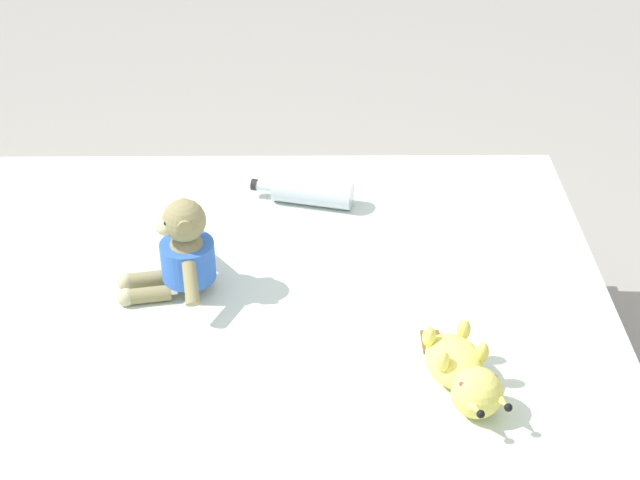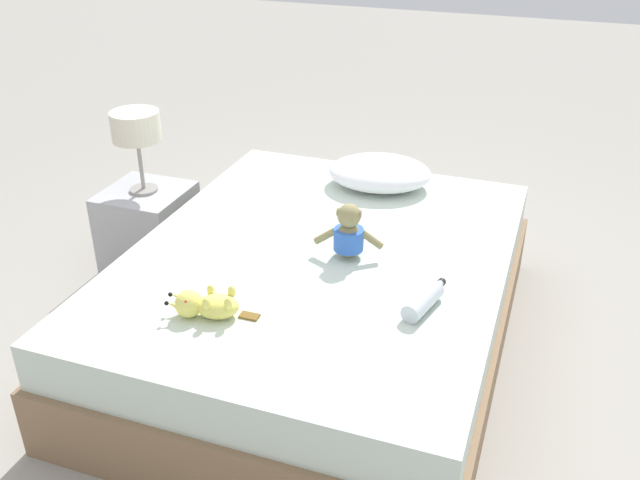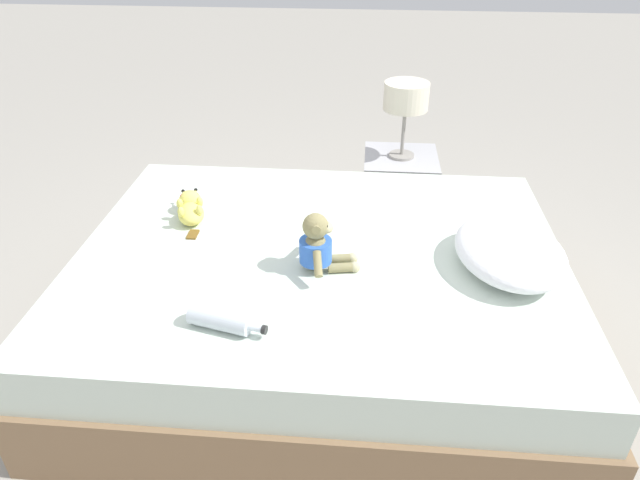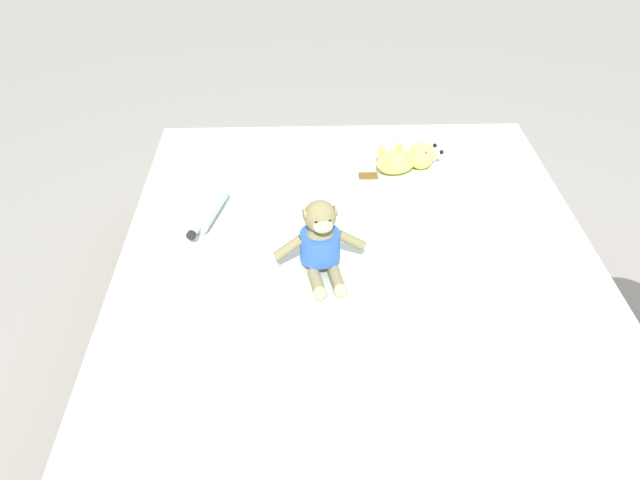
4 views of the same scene
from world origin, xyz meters
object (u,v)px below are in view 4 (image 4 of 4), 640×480
Objects in this scene: bed at (358,324)px; plush_monkey at (321,243)px; glass_bottle at (208,209)px; plush_yellow_creature at (407,159)px; pillow at (363,450)px.

bed is 6.89× the size of plush_monkey.
bed is 0.63m from glass_bottle.
plush_yellow_creature reaches higher than glass_bottle.
plush_monkey is at bearing 2.29° from bed.
plush_monkey is (0.12, 0.00, 0.34)m from bed.
pillow is (0.05, 0.72, 0.31)m from bed.
plush_yellow_creature is 0.77m from glass_bottle.
pillow reaches higher than bed.
plush_yellow_creature is (-0.34, -0.59, -0.05)m from plush_monkey.
bed is at bearing -94.33° from pillow.
plush_yellow_creature is at bearing -157.05° from glass_bottle.
pillow reaches higher than glass_bottle.
plush_yellow_creature reaches higher than bed.
bed is 0.79m from pillow.
pillow is 2.05× the size of glass_bottle.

